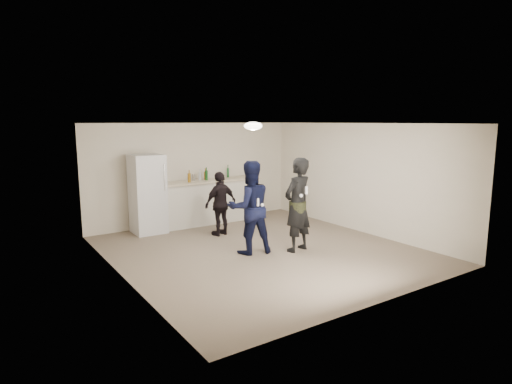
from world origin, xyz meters
TOP-DOWN VIEW (x-y plane):
  - floor at (0.00, 0.00)m, footprint 6.00×6.00m
  - ceiling at (0.00, 0.00)m, footprint 6.00×6.00m
  - wall_back at (0.00, 3.00)m, footprint 6.00×0.00m
  - wall_front at (0.00, -3.00)m, footprint 6.00×0.00m
  - wall_left at (-2.75, 0.00)m, footprint 0.00×6.00m
  - wall_right at (2.75, 0.00)m, footprint 0.00×6.00m
  - counter at (0.28, 2.67)m, footprint 2.60×0.56m
  - counter_top at (0.28, 2.67)m, footprint 2.68×0.64m
  - fridge at (-1.37, 2.60)m, footprint 0.70×0.70m
  - fridge_handle at (-1.09, 2.23)m, footprint 0.02×0.02m
  - ceiling_dome at (0.00, 0.30)m, footprint 0.36×0.36m
  - shaker at (-0.15, 2.75)m, footprint 0.08×0.08m
  - man at (-0.28, -0.00)m, footprint 1.01×0.86m
  - woman at (0.57, -0.41)m, footprint 0.76×0.58m
  - camo_shorts at (0.57, -0.41)m, footprint 0.34×0.34m
  - spectator at (-0.10, 1.47)m, footprint 0.89×0.50m
  - remote_man at (-0.28, -0.28)m, footprint 0.04×0.04m
  - nunchuk_man at (-0.16, -0.25)m, footprint 0.07×0.07m
  - remote_woman at (0.57, -0.66)m, footprint 0.04×0.04m
  - nunchuk_woman at (0.47, -0.63)m, footprint 0.07×0.07m
  - bottle_cluster at (0.17, 2.72)m, footprint 1.30×0.35m

SIDE VIEW (x-z plane):
  - floor at x=0.00m, z-range 0.00..0.00m
  - counter at x=0.28m, z-range 0.00..1.05m
  - spectator at x=-0.10m, z-range 0.00..1.44m
  - camo_shorts at x=0.57m, z-range 0.71..0.99m
  - fridge at x=-1.37m, z-range 0.00..1.80m
  - man at x=-0.28m, z-range 0.00..1.81m
  - woman at x=0.57m, z-range 0.00..1.85m
  - nunchuk_man at x=-0.16m, z-range 0.95..1.01m
  - remote_man at x=-0.28m, z-range 0.98..1.12m
  - counter_top at x=0.28m, z-range 1.05..1.09m
  - nunchuk_woman at x=0.47m, z-range 1.11..1.18m
  - shaker at x=-0.15m, z-range 1.09..1.26m
  - bottle_cluster at x=0.17m, z-range 1.08..1.33m
  - wall_back at x=0.00m, z-range -1.75..4.25m
  - wall_front at x=0.00m, z-range -1.75..4.25m
  - wall_left at x=-2.75m, z-range -1.75..4.25m
  - wall_right at x=2.75m, z-range -1.75..4.25m
  - remote_woman at x=0.57m, z-range 1.18..1.32m
  - fridge_handle at x=-1.09m, z-range 1.00..1.60m
  - ceiling_dome at x=0.00m, z-range 2.37..2.53m
  - ceiling at x=0.00m, z-range 2.50..2.50m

